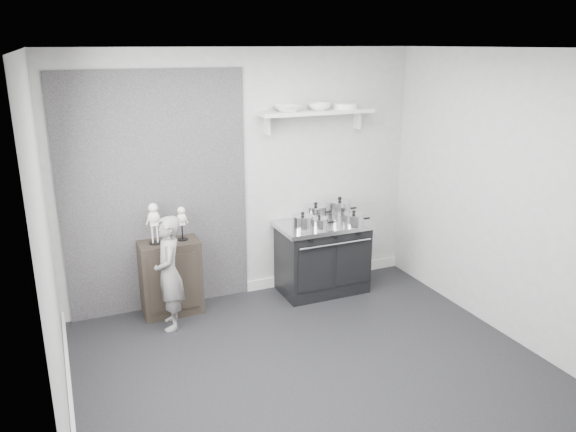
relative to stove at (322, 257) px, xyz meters
name	(u,v)px	position (x,y,z in m)	size (l,w,h in m)	color
ground	(315,371)	(-0.80, -1.48, -0.41)	(4.00, 4.00, 0.00)	black
room_shell	(299,186)	(-0.89, -1.33, 1.23)	(4.02, 3.62, 2.71)	#9D9D9B
wall_shelf	(316,113)	(0.00, 0.20, 1.60)	(1.30, 0.26, 0.24)	silver
stove	(322,257)	(0.00, 0.00, 0.00)	(1.01, 0.63, 0.81)	black
side_cabinet	(171,277)	(-1.70, 0.13, -0.01)	(0.61, 0.35, 0.79)	black
child	(169,273)	(-1.77, -0.18, 0.17)	(0.42, 0.28, 1.16)	gray
pot_front_left	(303,222)	(-0.30, -0.11, 0.48)	(0.32, 0.23, 0.20)	silver
pot_back_left	(316,213)	(-0.02, 0.14, 0.49)	(0.33, 0.24, 0.21)	silver
pot_back_right	(339,209)	(0.26, 0.11, 0.51)	(0.35, 0.26, 0.25)	silver
pot_front_right	(354,219)	(0.28, -0.20, 0.47)	(0.32, 0.23, 0.17)	silver
pot_front_center	(319,223)	(-0.13, -0.16, 0.47)	(0.29, 0.20, 0.16)	silver
skeleton_full	(154,220)	(-1.83, 0.13, 0.63)	(0.14, 0.09, 0.49)	silver
skeleton_torso	(182,221)	(-1.55, 0.13, 0.58)	(0.11, 0.07, 0.41)	silver
bowl_large	(287,109)	(-0.35, 0.19, 1.66)	(0.28, 0.28, 0.07)	white
bowl_small	(319,107)	(0.03, 0.19, 1.67)	(0.24, 0.24, 0.08)	white
plate_stack	(345,106)	(0.34, 0.19, 1.66)	(0.27, 0.27, 0.06)	white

